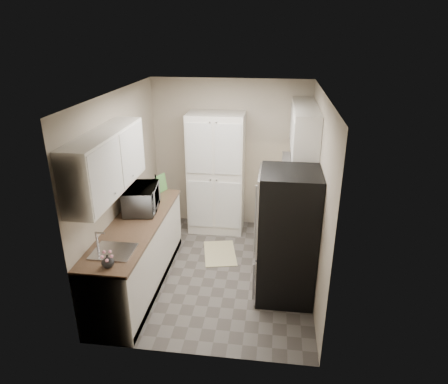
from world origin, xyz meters
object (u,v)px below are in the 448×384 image
(refrigerator, at_px, (287,236))
(toaster_oven, at_px, (296,178))
(microwave, at_px, (142,199))
(electric_range, at_px, (287,233))
(wine_bottle, at_px, (156,185))
(pantry_cabinet, at_px, (216,174))

(refrigerator, bearing_deg, toaster_oven, 84.76)
(microwave, relative_size, toaster_oven, 1.80)
(electric_range, xyz_separation_m, microwave, (-1.99, -0.43, 0.61))
(electric_range, relative_size, wine_bottle, 3.97)
(electric_range, bearing_deg, microwave, -167.78)
(refrigerator, bearing_deg, pantry_cabinet, 123.46)
(pantry_cabinet, bearing_deg, microwave, -121.14)
(refrigerator, distance_m, wine_bottle, 2.15)
(pantry_cabinet, xyz_separation_m, refrigerator, (1.14, -1.73, -0.15))
(refrigerator, distance_m, microwave, 2.01)
(microwave, bearing_deg, electric_range, -85.96)
(microwave, xyz_separation_m, toaster_oven, (2.11, 1.27, -0.07))
(electric_range, height_order, refrigerator, refrigerator)
(microwave, bearing_deg, wine_bottle, -11.57)
(electric_range, bearing_deg, toaster_oven, 82.15)
(electric_range, bearing_deg, wine_bottle, 176.02)
(wine_bottle, bearing_deg, refrigerator, -25.93)
(electric_range, xyz_separation_m, toaster_oven, (0.12, 0.84, 0.54))
(microwave, bearing_deg, refrigerator, -108.81)
(wine_bottle, bearing_deg, electric_range, -3.98)
(wine_bottle, bearing_deg, toaster_oven, 18.62)
(pantry_cabinet, height_order, electric_range, pantry_cabinet)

